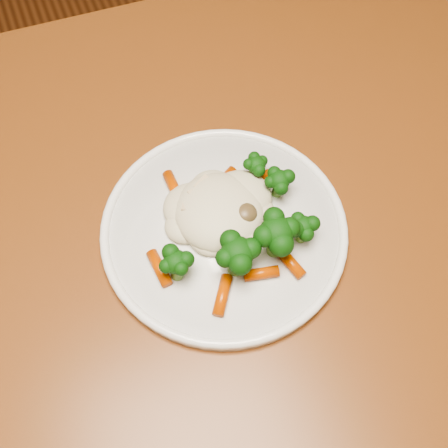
% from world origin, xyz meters
% --- Properties ---
extents(dining_table, '(1.12, 0.78, 0.75)m').
position_xyz_m(dining_table, '(0.15, -0.32, 0.64)').
color(dining_table, brown).
rests_on(dining_table, ground).
extents(plate, '(0.26, 0.26, 0.01)m').
position_xyz_m(plate, '(0.23, -0.35, 0.76)').
color(plate, white).
rests_on(plate, dining_table).
extents(meal, '(0.18, 0.18, 0.05)m').
position_xyz_m(meal, '(0.24, -0.36, 0.78)').
color(meal, beige).
rests_on(meal, plate).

